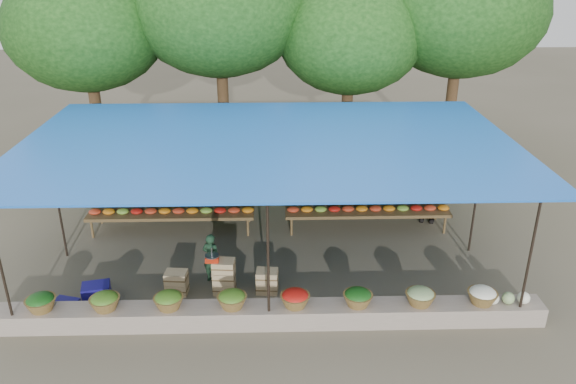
{
  "coord_description": "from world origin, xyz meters",
  "views": [
    {
      "loc": [
        0.12,
        -11.72,
        6.68
      ],
      "look_at": [
        0.44,
        0.2,
        1.5
      ],
      "focal_mm": 35.0,
      "sensor_mm": 36.0,
      "label": 1
    }
  ],
  "objects_px": {
    "crate_counter": "(223,280)",
    "blue_crate_back": "(96,292)",
    "blue_crate_front": "(66,307)",
    "vendor_seated": "(212,258)",
    "weighing_scale": "(212,258)"
  },
  "relations": [
    {
      "from": "crate_counter",
      "to": "blue_crate_back",
      "type": "xyz_separation_m",
      "value": [
        -2.6,
        -0.16,
        -0.14
      ]
    },
    {
      "from": "vendor_seated",
      "to": "crate_counter",
      "type": "bearing_deg",
      "value": 145.03
    },
    {
      "from": "weighing_scale",
      "to": "vendor_seated",
      "type": "bearing_deg",
      "value": 98.67
    },
    {
      "from": "vendor_seated",
      "to": "blue_crate_front",
      "type": "distance_m",
      "value": 3.05
    },
    {
      "from": "vendor_seated",
      "to": "blue_crate_back",
      "type": "bearing_deg",
      "value": 38.76
    },
    {
      "from": "crate_counter",
      "to": "vendor_seated",
      "type": "distance_m",
      "value": 0.58
    },
    {
      "from": "crate_counter",
      "to": "blue_crate_front",
      "type": "height_order",
      "value": "crate_counter"
    },
    {
      "from": "weighing_scale",
      "to": "blue_crate_front",
      "type": "distance_m",
      "value": 3.03
    },
    {
      "from": "vendor_seated",
      "to": "blue_crate_front",
      "type": "relative_size",
      "value": 2.39
    },
    {
      "from": "crate_counter",
      "to": "blue_crate_front",
      "type": "relative_size",
      "value": 4.93
    },
    {
      "from": "weighing_scale",
      "to": "crate_counter",
      "type": "bearing_deg",
      "value": -0.0
    },
    {
      "from": "vendor_seated",
      "to": "blue_crate_back",
      "type": "xyz_separation_m",
      "value": [
        -2.34,
        -0.61,
        -0.41
      ]
    },
    {
      "from": "blue_crate_front",
      "to": "blue_crate_back",
      "type": "height_order",
      "value": "blue_crate_back"
    },
    {
      "from": "crate_counter",
      "to": "blue_crate_front",
      "type": "xyz_separation_m",
      "value": [
        -3.07,
        -0.66,
        -0.17
      ]
    },
    {
      "from": "crate_counter",
      "to": "blue_crate_back",
      "type": "distance_m",
      "value": 2.61
    }
  ]
}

